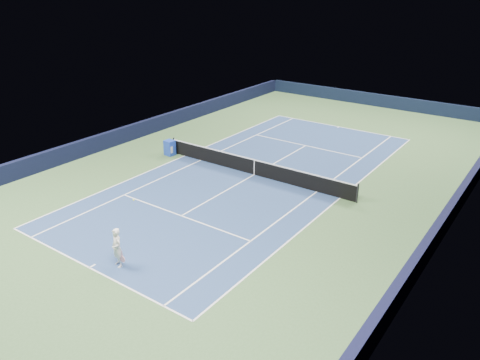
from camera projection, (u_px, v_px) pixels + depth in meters
The scene contains 19 objects.
ground at pixel (254, 175), 27.67m from camera, with size 40.00×40.00×0.00m, color #3C5D32.
wall_far at pixel (377, 100), 42.24m from camera, with size 22.00×0.35×1.10m, color black.
wall_right at pixel (448, 216), 21.68m from camera, with size 0.35×40.00×1.10m, color black.
wall_left at pixel (128, 133), 33.23m from camera, with size 0.35×40.00×1.10m, color black.
court_surface at pixel (254, 175), 27.67m from camera, with size 10.97×23.77×0.01m, color navy.
baseline_far at pixel (339, 127), 36.53m from camera, with size 10.97×0.08×0.00m, color white.
baseline_near at pixel (89, 268), 18.80m from camera, with size 10.97×0.08×0.00m, color white.
sideline_doubles_right at pixel (340, 198), 24.74m from camera, with size 0.08×23.77×0.00m, color white.
sideline_doubles_left at pixel (185, 156), 30.59m from camera, with size 0.08×23.77×0.00m, color white.
sideline_singles_right at pixel (317, 192), 25.47m from camera, with size 0.08×23.77×0.00m, color white.
sideline_singles_left at pixel (201, 160), 29.86m from camera, with size 0.08×23.77×0.00m, color white.
service_line_far at pixel (306, 146), 32.44m from camera, with size 8.23×0.08×0.00m, color white.
service_line_near at pixel (181, 216), 22.89m from camera, with size 8.23×0.08×0.00m, color white.
center_service_line at pixel (254, 175), 27.67m from camera, with size 0.08×12.80×0.00m, color white.
center_mark_far at pixel (338, 127), 36.42m from camera, with size 0.08×0.30×0.00m, color white.
center_mark_near at pixel (92, 266), 18.91m from camera, with size 0.08×0.30×0.00m, color white.
tennis_net at pixel (254, 167), 27.47m from camera, with size 12.90×0.10×1.07m.
sponsor_cube at pixel (170, 148), 30.57m from camera, with size 0.64×0.59×0.99m.
tennis_player at pixel (117, 248), 18.61m from camera, with size 0.82×1.32×2.62m.
Camera 1 is at (14.15, -21.24, 10.74)m, focal length 35.00 mm.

